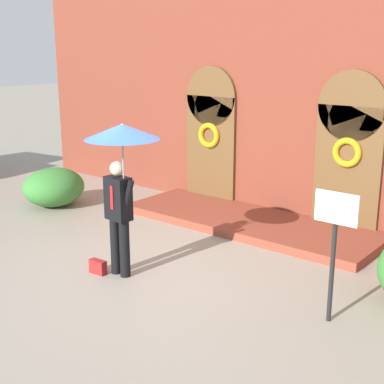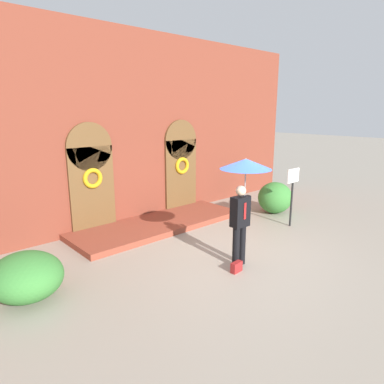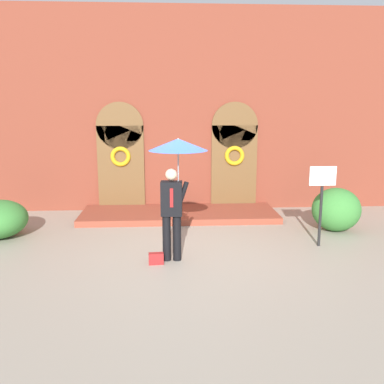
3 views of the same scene
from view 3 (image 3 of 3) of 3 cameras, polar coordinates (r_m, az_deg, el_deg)
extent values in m
plane|color=gray|center=(8.64, -1.15, -8.57)|extent=(80.00, 80.00, 0.00)
cube|color=brown|center=(12.30, -1.97, 10.78)|extent=(14.00, 0.50, 5.60)
cube|color=brown|center=(12.21, -9.42, 3.09)|extent=(1.30, 0.08, 2.40)
cylinder|color=brown|center=(12.09, -9.61, 8.72)|extent=(1.30, 0.08, 1.30)
cube|color=brown|center=(12.29, 5.61, 3.24)|extent=(1.30, 0.08, 2.40)
cylinder|color=brown|center=(12.17, 5.72, 8.84)|extent=(1.30, 0.08, 1.30)
torus|color=#C69314|center=(12.09, -9.51, 4.68)|extent=(0.56, 0.12, 0.56)
torus|color=#C69314|center=(12.17, 5.69, 4.83)|extent=(0.56, 0.12, 0.56)
cube|color=brown|center=(11.52, -1.73, -2.95)|extent=(5.20, 1.80, 0.16)
cylinder|color=black|center=(8.30, -3.40, -6.14)|extent=(0.16, 0.16, 0.90)
cylinder|color=black|center=(8.30, -2.01, -6.13)|extent=(0.16, 0.16, 0.90)
cube|color=black|center=(8.10, -2.75, -0.87)|extent=(0.42, 0.27, 0.66)
cube|color=#A51919|center=(7.96, -2.75, -0.79)|extent=(0.06, 0.01, 0.36)
sphere|color=beige|center=(8.01, -2.79, 2.34)|extent=(0.22, 0.22, 0.22)
cylinder|color=black|center=(8.08, -1.20, -0.16)|extent=(0.22, 0.09, 0.46)
cylinder|color=gray|center=(8.02, -1.84, 2.07)|extent=(0.02, 0.02, 0.98)
cone|color=#284CB7|center=(7.94, -1.87, 6.34)|extent=(1.10, 1.10, 0.22)
cone|color=white|center=(7.94, -1.87, 6.45)|extent=(0.61, 0.61, 0.20)
cube|color=maroon|center=(8.23, -4.81, -8.84)|extent=(0.29, 0.14, 0.22)
cylinder|color=black|center=(9.46, 16.73, -3.14)|extent=(0.06, 0.06, 1.30)
cube|color=white|center=(9.28, 17.05, 2.06)|extent=(0.56, 0.03, 0.40)
ellipsoid|color=#387A33|center=(10.76, 18.67, -2.23)|extent=(1.14, 1.10, 1.04)
camera|label=1|loc=(6.37, 63.48, 9.09)|focal=50.00mm
camera|label=2|loc=(6.41, -62.34, 8.82)|focal=32.00mm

